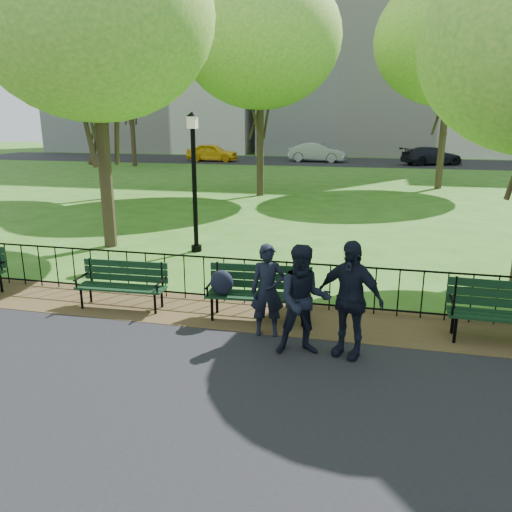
% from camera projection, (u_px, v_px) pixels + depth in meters
% --- Properties ---
extents(ground, '(120.00, 120.00, 0.00)m').
position_uv_depth(ground, '(276.00, 356.00, 7.40)').
color(ground, '#305817').
extents(dirt_strip, '(60.00, 1.60, 0.01)m').
position_uv_depth(dirt_strip, '(292.00, 318.00, 8.81)').
color(dirt_strip, '#3C2D18').
rests_on(dirt_strip, ground).
extents(far_street, '(70.00, 9.00, 0.01)m').
position_uv_depth(far_street, '(359.00, 162.00, 40.23)').
color(far_street, black).
rests_on(far_street, ground).
extents(iron_fence, '(24.06, 0.06, 1.00)m').
position_uv_depth(iron_fence, '(297.00, 283.00, 9.15)').
color(iron_fence, black).
rests_on(iron_fence, ground).
extents(apartment_west, '(22.00, 15.00, 26.00)m').
position_uv_depth(apartment_west, '(163.00, 26.00, 53.85)').
color(apartment_west, beige).
rests_on(apartment_west, ground).
extents(park_bench_main, '(1.84, 0.68, 1.02)m').
position_uv_depth(park_bench_main, '(244.00, 285.00, 8.62)').
color(park_bench_main, black).
rests_on(park_bench_main, ground).
extents(park_bench_left_a, '(1.67, 0.58, 0.94)m').
position_uv_depth(park_bench_left_a, '(123.00, 280.00, 9.22)').
color(park_bench_left_a, black).
rests_on(park_bench_left_a, ground).
extents(park_bench_right_a, '(1.85, 0.62, 1.04)m').
position_uv_depth(park_bench_right_a, '(510.00, 306.00, 7.74)').
color(park_bench_right_a, black).
rests_on(park_bench_right_a, ground).
extents(lamppost, '(0.32, 0.32, 3.58)m').
position_uv_depth(lamppost, '(194.00, 178.00, 12.77)').
color(lamppost, black).
rests_on(lamppost, ground).
extents(tree_near_w, '(6.05, 6.05, 8.43)m').
position_uv_depth(tree_near_w, '(93.00, 16.00, 12.26)').
color(tree_near_w, '#2D2116').
rests_on(tree_near_w, ground).
extents(tree_mid_w, '(6.71, 6.71, 9.35)m').
position_uv_depth(tree_mid_w, '(92.00, 40.00, 20.21)').
color(tree_mid_w, '#2D2116').
rests_on(tree_mid_w, ground).
extents(tree_far_c, '(6.91, 6.91, 9.63)m').
position_uv_depth(tree_far_c, '(260.00, 38.00, 21.13)').
color(tree_far_c, '#2D2116').
rests_on(tree_far_c, ground).
extents(tree_far_e, '(7.22, 7.22, 10.07)m').
position_uv_depth(tree_far_e, '(452.00, 39.00, 23.31)').
color(tree_far_e, '#2D2116').
rests_on(tree_far_e, ground).
extents(tree_far_w, '(8.15, 8.15, 11.35)m').
position_uv_depth(tree_far_w, '(128.00, 52.00, 34.96)').
color(tree_far_w, '#2D2116').
rests_on(tree_far_w, ground).
extents(person_left, '(0.61, 0.45, 1.51)m').
position_uv_depth(person_left, '(268.00, 291.00, 7.94)').
color(person_left, black).
rests_on(person_left, asphalt_path).
extents(person_mid, '(0.89, 0.61, 1.67)m').
position_uv_depth(person_mid, '(304.00, 300.00, 7.28)').
color(person_mid, black).
rests_on(person_mid, asphalt_path).
extents(person_right, '(1.11, 0.76, 1.76)m').
position_uv_depth(person_right, '(349.00, 299.00, 7.22)').
color(person_right, black).
rests_on(person_right, asphalt_path).
extents(taxi, '(4.20, 1.70, 1.43)m').
position_uv_depth(taxi, '(212.00, 152.00, 40.79)').
color(taxi, yellow).
rests_on(taxi, far_street).
extents(sedan_silver, '(4.76, 2.11, 1.52)m').
position_uv_depth(sedan_silver, '(317.00, 152.00, 40.29)').
color(sedan_silver, '#9A9CA1').
rests_on(sedan_silver, far_street).
extents(sedan_dark, '(4.97, 3.60, 1.34)m').
position_uv_depth(sedan_dark, '(432.00, 156.00, 37.61)').
color(sedan_dark, black).
rests_on(sedan_dark, far_street).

